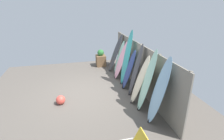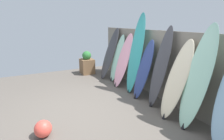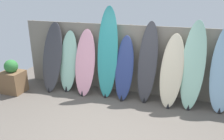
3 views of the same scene
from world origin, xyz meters
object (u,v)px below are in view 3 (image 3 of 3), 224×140
(surfboard_teal_3, at_px, (107,53))
(surfboard_charcoal_5, at_px, (147,63))
(surfboard_charcoal_0, at_px, (52,57))
(surfboard_pink_2, at_px, (85,63))
(planter_box, at_px, (13,79))
(surfboard_seafoam_1, at_px, (68,62))
(surfboard_navy_4, at_px, (124,69))
(surfboard_cream_6, at_px, (172,71))
(surfboard_seafoam_7, at_px, (193,67))

(surfboard_teal_3, xyz_separation_m, surfboard_charcoal_5, (1.01, 0.03, -0.16))
(surfboard_charcoal_0, distance_m, surfboard_pink_2, 0.97)
(surfboard_charcoal_0, bearing_deg, planter_box, -147.02)
(surfboard_seafoam_1, relative_size, surfboard_teal_3, 0.71)
(surfboard_pink_2, xyz_separation_m, planter_box, (-1.86, -0.58, -0.44))
(surfboard_teal_3, bearing_deg, surfboard_navy_4, -4.45)
(surfboard_seafoam_1, height_order, surfboard_teal_3, surfboard_teal_3)
(surfboard_cream_6, xyz_separation_m, surfboard_seafoam_7, (0.45, 0.03, 0.15))
(surfboard_charcoal_5, height_order, surfboard_seafoam_7, surfboard_seafoam_7)
(surfboard_pink_2, xyz_separation_m, surfboard_cream_6, (2.19, 0.02, 0.01))
(surfboard_navy_4, distance_m, surfboard_cream_6, 1.14)
(surfboard_seafoam_1, bearing_deg, surfboard_seafoam_7, -0.36)
(surfboard_teal_3, bearing_deg, surfboard_charcoal_0, -177.91)
(surfboard_charcoal_0, relative_size, surfboard_seafoam_7, 0.91)
(surfboard_teal_3, relative_size, surfboard_cream_6, 1.34)
(surfboard_charcoal_0, height_order, planter_box, surfboard_charcoal_0)
(surfboard_pink_2, xyz_separation_m, surfboard_navy_4, (1.05, 0.02, -0.05))
(surfboard_seafoam_1, relative_size, surfboard_seafoam_7, 0.80)
(surfboard_navy_4, xyz_separation_m, planter_box, (-2.91, -0.60, -0.39))
(surfboard_charcoal_5, xyz_separation_m, planter_box, (-3.47, -0.66, -0.57))
(surfboard_teal_3, bearing_deg, surfboard_seafoam_1, 179.15)
(surfboard_pink_2, bearing_deg, surfboard_teal_3, 5.28)
(surfboard_teal_3, height_order, surfboard_cream_6, surfboard_teal_3)
(surfboard_pink_2, height_order, surfboard_teal_3, surfboard_teal_3)
(surfboard_cream_6, height_order, surfboard_seafoam_7, surfboard_seafoam_7)
(surfboard_seafoam_1, relative_size, planter_box, 1.77)
(surfboard_charcoal_0, relative_size, surfboard_seafoam_1, 1.13)
(surfboard_seafoam_1, height_order, surfboard_pink_2, surfboard_pink_2)
(surfboard_charcoal_0, xyz_separation_m, surfboard_navy_4, (2.02, 0.02, -0.13))
(surfboard_charcoal_0, distance_m, planter_box, 1.18)
(surfboard_seafoam_1, height_order, surfboard_navy_4, surfboard_seafoam_1)
(surfboard_teal_3, distance_m, surfboard_cream_6, 1.61)
(surfboard_seafoam_7, bearing_deg, planter_box, -171.98)
(surfboard_seafoam_1, bearing_deg, surfboard_pink_2, -7.84)
(surfboard_navy_4, bearing_deg, planter_box, -168.32)
(surfboard_navy_4, height_order, surfboard_charcoal_5, surfboard_charcoal_5)
(surfboard_navy_4, bearing_deg, surfboard_seafoam_7, 1.15)
(surfboard_cream_6, bearing_deg, surfboard_charcoal_5, 174.07)
(surfboard_seafoam_1, xyz_separation_m, surfboard_cream_6, (2.71, -0.05, 0.04))
(surfboard_pink_2, distance_m, surfboard_navy_4, 1.05)
(surfboard_charcoal_0, relative_size, planter_box, 2.01)
(surfboard_navy_4, bearing_deg, surfboard_charcoal_5, 6.17)
(surfboard_charcoal_0, distance_m, surfboard_seafoam_7, 3.60)
(surfboard_pink_2, distance_m, surfboard_charcoal_5, 1.61)
(surfboard_charcoal_0, xyz_separation_m, surfboard_cream_6, (3.15, 0.02, -0.07))
(surfboard_charcoal_0, height_order, surfboard_seafoam_1, surfboard_charcoal_0)
(surfboard_seafoam_1, bearing_deg, planter_box, -153.92)
(surfboard_pink_2, xyz_separation_m, surfboard_seafoam_7, (2.64, 0.05, 0.17))
(surfboard_cream_6, relative_size, planter_box, 1.86)
(surfboard_teal_3, distance_m, surfboard_charcoal_5, 1.02)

